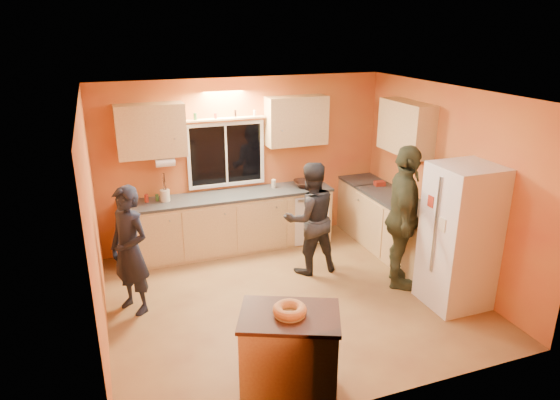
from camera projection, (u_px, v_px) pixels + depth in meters
name	position (u px, v px, depth m)	size (l,w,h in m)	color
ground	(290.00, 297.00, 6.45)	(4.50, 4.50, 0.00)	brown
room_shell	(288.00, 168.00, 6.31)	(4.54, 4.04, 2.61)	orange
back_counter	(252.00, 219.00, 7.81)	(4.23, 0.62, 0.90)	tan
right_counter	(401.00, 231.00, 7.37)	(0.62, 1.84, 0.90)	tan
refrigerator	(460.00, 237.00, 6.05)	(0.72, 0.70, 1.80)	silver
island	(289.00, 354.00, 4.63)	(1.08, 0.93, 0.88)	tan
bundt_pastry	(290.00, 310.00, 4.47)	(0.31, 0.31, 0.09)	tan
person_left	(130.00, 251.00, 5.92)	(0.58, 0.38, 1.59)	black
person_center	(310.00, 218.00, 6.89)	(0.78, 0.61, 1.60)	black
person_right	(403.00, 218.00, 6.47)	(1.13, 0.47, 1.92)	#2D3421
mixing_bowl	(305.00, 184.00, 7.90)	(0.37, 0.37, 0.09)	black
utensil_crock	(165.00, 196.00, 7.24)	(0.14, 0.14, 0.17)	beige
potted_plant	(428.00, 204.00, 6.73)	(0.26, 0.23, 0.29)	gray
red_box	(380.00, 183.00, 7.94)	(0.16, 0.12, 0.07)	maroon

